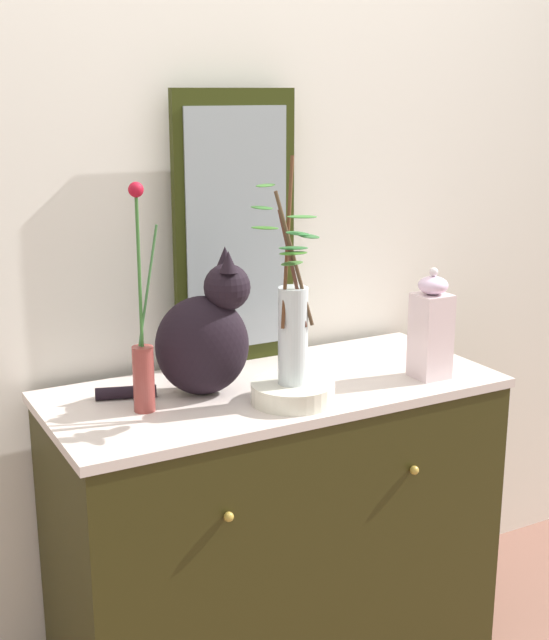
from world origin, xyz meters
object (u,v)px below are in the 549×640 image
Objects in this scene: jar_lidded_porcelain at (431,328)px; vase_glass_clear at (292,323)px; cat_sitting at (205,337)px; vase_slim_green at (143,357)px; bowl_porcelain at (293,392)px; mirror_leaning at (235,230)px; sideboard at (275,535)px.

vase_glass_clear is at bearing 179.28° from jar_lidded_porcelain.
cat_sitting is 0.19m from vase_slim_green.
vase_glass_clear reaches higher than bowl_porcelain.
bowl_porcelain is 0.18m from vase_glass_clear.
jar_lidded_porcelain is at bearing -9.14° from vase_slim_green.
mirror_leaning is 1.37× the size of vase_slim_green.
vase_glass_clear reaches higher than jar_lidded_porcelain.
mirror_leaning is 0.42m from vase_glass_clear.
jar_lidded_porcelain is at bearing -43.67° from mirror_leaning.
vase_glass_clear is at bearing -19.00° from vase_slim_green.
vase_glass_clear reaches higher than vase_slim_green.
cat_sitting is (-0.19, 0.03, 0.60)m from sideboard.
cat_sitting is (-0.19, -0.21, -0.23)m from mirror_leaning.
mirror_leaning is at bearing 85.60° from vase_glass_clear.
vase_glass_clear is 1.83× the size of jar_lidded_porcelain.
cat_sitting is 0.73× the size of vase_slim_green.
mirror_leaning reaches higher than jar_lidded_porcelain.
sideboard is 0.62m from cat_sitting.
vase_slim_green reaches higher than cat_sitting.
cat_sitting reaches higher than jar_lidded_porcelain.
vase_glass_clear is at bearing -99.62° from sideboard.
sideboard is at bearing 161.00° from jar_lidded_porcelain.
vase_slim_green is (-0.38, -0.26, -0.25)m from mirror_leaning.
jar_lidded_porcelain is (0.43, -0.01, -0.07)m from vase_glass_clear.
vase_glass_clear is (0.16, -0.16, 0.05)m from cat_sitting.
bowl_porcelain is at bearing 178.96° from jar_lidded_porcelain.
mirror_leaning reaches higher than vase_glass_clear.
mirror_leaning is 0.52m from vase_slim_green.
mirror_leaning is 0.52m from bowl_porcelain.
sideboard is 2.17× the size of vase_slim_green.
sideboard is at bearing -8.39° from cat_sitting.
jar_lidded_porcelain reaches higher than sideboard.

